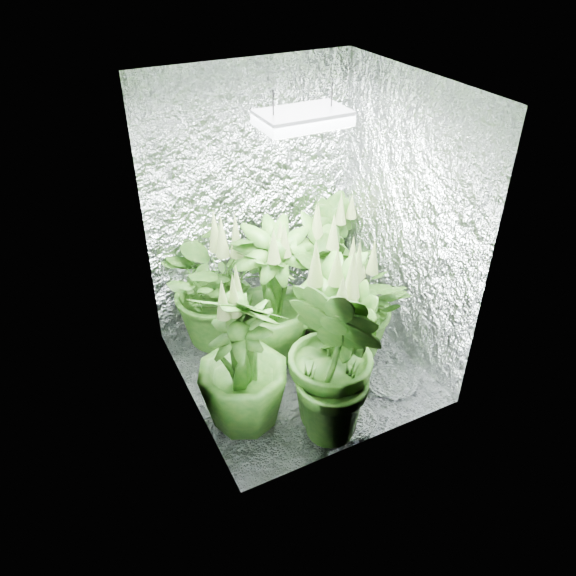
% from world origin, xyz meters
% --- Properties ---
extents(ground, '(1.60, 1.60, 0.00)m').
position_xyz_m(ground, '(0.00, 0.00, 0.00)').
color(ground, white).
rests_on(ground, ground).
extents(walls, '(1.62, 1.62, 2.00)m').
position_xyz_m(walls, '(0.00, 0.00, 1.00)').
color(walls, white).
rests_on(walls, ground).
extents(ceiling, '(1.60, 1.60, 0.01)m').
position_xyz_m(ceiling, '(0.00, 0.00, 2.00)').
color(ceiling, white).
rests_on(ceiling, walls).
extents(grow_lamp, '(0.50, 0.30, 0.22)m').
position_xyz_m(grow_lamp, '(0.00, 0.00, 1.83)').
color(grow_lamp, gray).
rests_on(grow_lamp, ceiling).
extents(plant_a, '(1.12, 1.12, 1.08)m').
position_xyz_m(plant_a, '(-0.39, 0.58, 0.51)').
color(plant_a, black).
rests_on(plant_a, ground).
extents(plant_b, '(0.72, 0.72, 1.13)m').
position_xyz_m(plant_b, '(0.25, 0.19, 0.52)').
color(plant_b, black).
rests_on(plant_b, ground).
extents(plant_c, '(0.68, 0.68, 1.01)m').
position_xyz_m(plant_c, '(0.64, 0.64, 0.46)').
color(plant_c, black).
rests_on(plant_c, ground).
extents(plant_d, '(0.81, 0.81, 1.12)m').
position_xyz_m(plant_d, '(-0.56, -0.30, 0.52)').
color(plant_d, black).
rests_on(plant_d, ground).
extents(plant_e, '(1.03, 1.03, 0.97)m').
position_xyz_m(plant_e, '(0.40, -0.07, 0.46)').
color(plant_e, black).
rests_on(plant_e, ground).
extents(plant_f, '(0.73, 0.73, 1.22)m').
position_xyz_m(plant_f, '(0.03, -0.36, 0.56)').
color(plant_f, black).
rests_on(plant_f, ground).
extents(plant_g, '(0.66, 0.66, 1.30)m').
position_xyz_m(plant_g, '(-0.09, -0.62, 0.61)').
color(plant_g, black).
rests_on(plant_g, ground).
extents(plant_h, '(0.72, 0.72, 1.13)m').
position_xyz_m(plant_h, '(-0.10, 0.22, 0.53)').
color(plant_h, black).
rests_on(plant_h, ground).
extents(circulation_fan, '(0.14, 0.30, 0.35)m').
position_xyz_m(circulation_fan, '(0.61, 0.26, 0.15)').
color(circulation_fan, black).
rests_on(circulation_fan, ground).
extents(plant_label, '(0.05, 0.04, 0.08)m').
position_xyz_m(plant_label, '(-0.02, -0.65, 0.30)').
color(plant_label, white).
rests_on(plant_label, plant_g).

